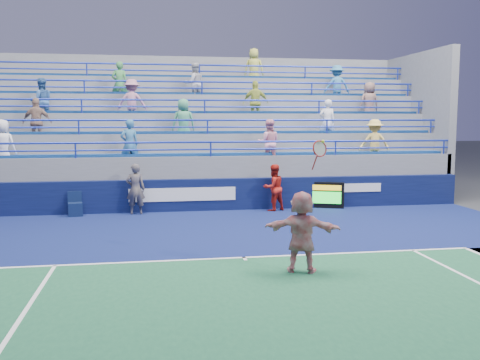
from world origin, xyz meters
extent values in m
plane|color=#333538|center=(0.00, 0.00, 0.00)|extent=(120.00, 120.00, 0.00)
cube|color=#101E50|center=(0.00, 2.20, 0.01)|extent=(18.00, 8.40, 0.02)
cube|color=white|center=(0.00, 0.00, 0.02)|extent=(11.00, 0.10, 0.01)
cube|color=white|center=(0.00, -0.10, 0.02)|extent=(0.08, 0.30, 0.01)
cube|color=#091136|center=(0.00, 6.50, 0.55)|extent=(18.00, 0.30, 1.10)
cube|color=white|center=(-1.00, 6.34, 0.60)|extent=(3.60, 0.02, 0.45)
cube|color=white|center=(5.20, 6.34, 0.70)|extent=(1.80, 0.02, 0.30)
cube|color=slate|center=(0.00, 9.45, 0.55)|extent=(18.00, 5.60, 1.10)
cube|color=slate|center=(0.00, 9.45, 0.93)|extent=(18.00, 5.60, 1.85)
cube|color=#164898|center=(0.00, 7.10, 1.90)|extent=(17.40, 0.45, 0.10)
cylinder|color=#2035B2|center=(0.00, 6.70, 2.35)|extent=(18.00, 0.07, 0.07)
cube|color=slate|center=(0.00, 9.95, 1.30)|extent=(18.00, 4.60, 2.60)
cube|color=#164898|center=(0.00, 8.10, 2.65)|extent=(17.40, 0.45, 0.10)
cylinder|color=#2035B2|center=(0.00, 7.70, 3.10)|extent=(18.00, 0.07, 0.07)
cube|color=slate|center=(0.00, 10.45, 1.68)|extent=(18.00, 3.60, 3.35)
cube|color=#164898|center=(0.00, 9.10, 3.40)|extent=(17.40, 0.45, 0.10)
cylinder|color=#2035B2|center=(0.00, 8.70, 3.85)|extent=(18.00, 0.07, 0.07)
cube|color=slate|center=(0.00, 10.95, 2.05)|extent=(18.00, 2.60, 4.10)
cube|color=#164898|center=(0.00, 10.10, 4.15)|extent=(17.40, 0.45, 0.10)
cylinder|color=#2035B2|center=(0.00, 9.70, 4.60)|extent=(18.00, 0.07, 0.07)
cube|color=slate|center=(0.00, 11.45, 2.42)|extent=(18.00, 1.60, 4.85)
cube|color=#164898|center=(0.00, 11.10, 4.90)|extent=(17.40, 0.45, 0.10)
cylinder|color=#2035B2|center=(0.00, 10.70, 5.35)|extent=(18.00, 0.07, 0.07)
imported|color=#45976B|center=(-0.84, 8.10, 3.03)|extent=(0.87, 0.61, 1.70)
imported|color=#9A7867|center=(-5.95, 8.10, 3.03)|extent=(1.02, 0.48, 1.70)
imported|color=#C5C84D|center=(2.36, 11.10, 5.28)|extent=(0.93, 0.72, 1.70)
imported|color=#B97795|center=(-2.71, 9.10, 3.78)|extent=(1.14, 0.71, 1.70)
imported|color=#F8A0BA|center=(2.13, 7.10, 2.28)|extent=(0.93, 0.78, 1.70)
imported|color=#B8C64D|center=(2.05, 9.10, 3.78)|extent=(1.04, 0.54, 1.70)
imported|color=#8E695E|center=(6.74, 9.10, 3.78)|extent=(0.87, 0.61, 1.70)
imported|color=silver|center=(-6.87, 7.10, 2.28)|extent=(0.91, 0.67, 1.70)
imported|color=white|center=(4.64, 8.10, 3.03)|extent=(0.66, 0.47, 1.70)
imported|color=#3663A3|center=(-5.97, 9.10, 3.78)|extent=(0.98, 0.87, 1.70)
imported|color=silver|center=(-0.27, 10.10, 4.53)|extent=(0.96, 0.83, 1.70)
imported|color=teal|center=(5.71, 10.10, 4.53)|extent=(1.13, 0.69, 1.70)
imported|color=#F3CF5E|center=(6.14, 7.10, 2.28)|extent=(1.22, 0.87, 1.70)
imported|color=teal|center=(-2.76, 7.10, 2.28)|extent=(0.70, 0.54, 1.70)
imported|color=#418F4A|center=(-3.20, 10.10, 4.53)|extent=(0.62, 0.41, 1.70)
cube|color=black|center=(3.99, 6.29, 0.47)|extent=(1.31, 0.62, 0.93)
cube|color=gold|center=(3.99, 6.20, 0.74)|extent=(1.14, 0.02, 0.19)
cube|color=#19E533|center=(3.99, 6.20, 0.40)|extent=(1.14, 0.02, 0.42)
cube|color=#0C183B|center=(-4.49, 6.10, 0.22)|extent=(0.51, 0.51, 0.45)
cube|color=#0C183B|center=(-4.49, 6.30, 0.62)|extent=(0.45, 0.12, 0.35)
imported|color=silver|center=(0.98, -1.27, 0.85)|extent=(1.65, 1.00, 1.69)
torus|color=#9F1813|center=(1.33, -1.27, 2.54)|extent=(0.35, 0.20, 0.34)
cylinder|color=#9F1813|center=(1.23, -1.27, 2.26)|extent=(0.08, 0.19, 0.31)
sphere|color=yellow|center=(1.38, -1.32, 2.69)|extent=(0.07, 0.07, 0.07)
imported|color=#141A39|center=(-2.56, 6.10, 0.85)|extent=(0.62, 0.41, 1.69)
imported|color=red|center=(2.08, 6.06, 0.80)|extent=(0.95, 0.85, 1.60)
camera|label=1|loc=(-2.02, -11.62, 3.13)|focal=40.00mm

